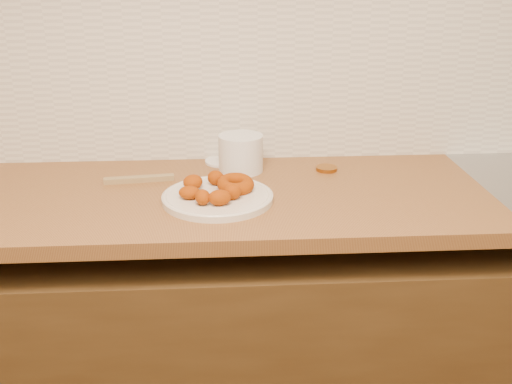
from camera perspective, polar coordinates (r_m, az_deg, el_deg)
wall_back at (r=1.86m, az=3.72°, el=16.84°), size 4.00×0.02×2.70m
base_cabinet at (r=1.90m, az=4.20°, el=-14.32°), size 3.60×0.60×0.77m
butcher_block at (r=1.70m, az=-17.58°, el=-0.91°), size 2.30×0.62×0.04m
backsplash at (r=1.87m, az=3.66°, el=12.22°), size 3.60×0.02×0.60m
donut_plate at (r=1.58m, az=-3.68°, el=-0.55°), size 0.29×0.29×0.02m
ring_donut at (r=1.60m, az=-1.98°, el=0.76°), size 0.13×0.14×0.04m
fried_dough_chunks at (r=1.56m, az=-4.67°, el=0.25°), size 0.17×0.19×0.04m
plastic_tub at (r=1.78m, az=-1.46°, el=3.71°), size 0.17×0.17×0.11m
tub_lid at (r=1.88m, az=-3.08°, el=2.95°), size 0.14×0.14×0.01m
brass_jar_lid at (r=1.81m, az=6.73°, el=2.23°), size 0.08×0.08×0.01m
wooden_utensil at (r=1.74m, az=-11.06°, el=1.21°), size 0.20×0.05×0.02m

